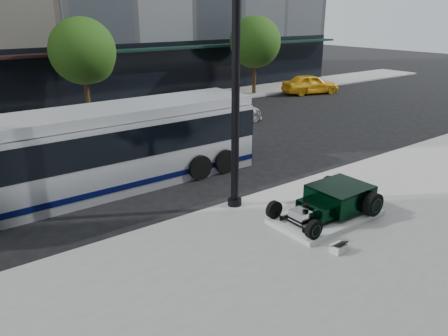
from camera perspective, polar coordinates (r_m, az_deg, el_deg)
ground at (r=16.02m, az=-4.12°, el=-2.52°), size 120.00×120.00×0.00m
sidewalk_far at (r=28.34m, az=-19.75°, el=6.39°), size 70.00×4.00×0.12m
street_trees at (r=27.26m, az=-17.71°, el=14.06°), size 29.80×3.80×5.70m
display_plinth at (r=13.69m, az=13.22°, el=-6.19°), size 3.40×1.80×0.15m
hot_rod at (r=13.72m, az=14.29°, el=-3.91°), size 3.22×2.00×0.81m
info_plaque at (r=11.98m, az=14.74°, el=-10.02°), size 0.41×0.31×0.31m
lamppost at (r=13.16m, az=1.53°, el=10.62°), size 0.46×0.46×8.34m
transit_bus at (r=15.95m, az=-16.09°, el=2.30°), size 12.12×2.88×2.92m
white_sedan at (r=24.78m, az=0.38°, el=7.25°), size 5.01×2.73×1.38m
yellow_taxi at (r=35.06m, az=11.22°, el=10.71°), size 4.74×2.99×1.50m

